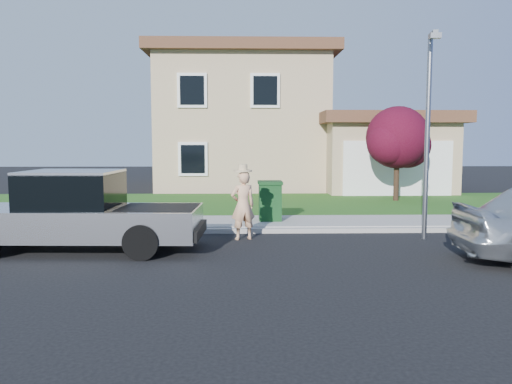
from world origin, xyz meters
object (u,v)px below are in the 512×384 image
pickup_truck (78,214)px  trash_bin (270,200)px  woman (243,204)px  street_lamp (428,124)px  ornamental_tree (398,140)px

pickup_truck → trash_bin: 5.36m
pickup_truck → woman: size_ratio=2.95×
woman → street_lamp: 4.75m
pickup_truck → ornamental_tree: bearing=43.7°
woman → ornamental_tree: (5.93, 7.16, 1.55)m
woman → pickup_truck: bearing=0.5°
street_lamp → ornamental_tree: bearing=85.9°
pickup_truck → trash_bin: pickup_truck is taller
ornamental_tree → street_lamp: size_ratio=0.75×
ornamental_tree → street_lamp: 7.45m
woman → street_lamp: (4.36, -0.11, 1.89)m
street_lamp → trash_bin: bearing=157.2°
trash_bin → ornamental_tree: bearing=43.9°
street_lamp → woman: bearing=-173.2°
ornamental_tree → trash_bin: (-5.17, -5.11, -1.70)m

